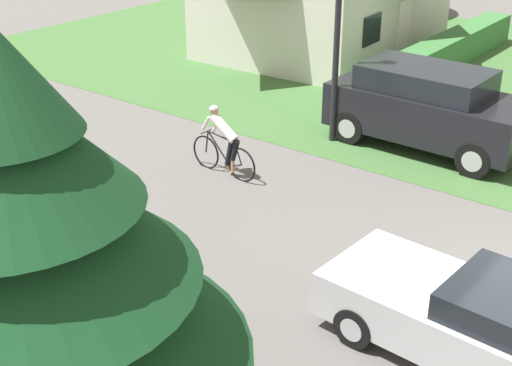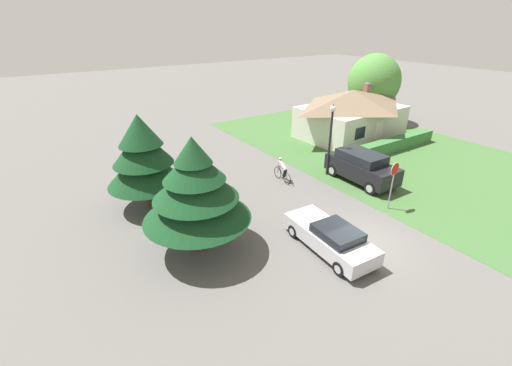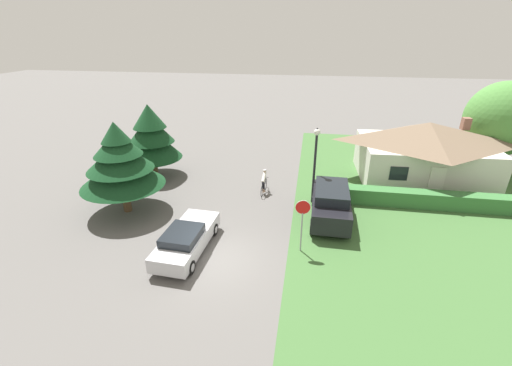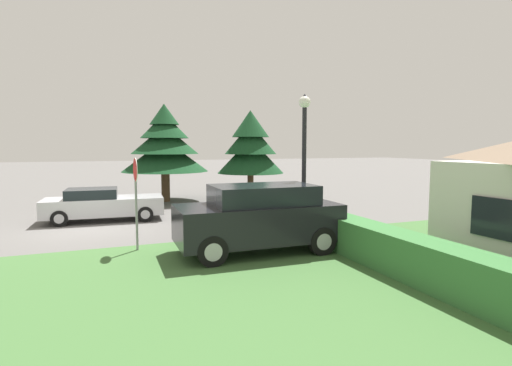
% 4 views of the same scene
% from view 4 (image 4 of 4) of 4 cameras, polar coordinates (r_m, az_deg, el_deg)
% --- Properties ---
extents(ground_plane, '(140.00, 140.00, 0.00)m').
position_cam_4_polar(ground_plane, '(16.10, -22.58, -6.03)').
color(ground_plane, '#5B5956').
extents(grass_verge_right, '(16.00, 36.00, 0.01)m').
position_cam_4_polar(grass_verge_right, '(6.53, 16.04, -22.78)').
color(grass_verge_right, '#3D6633').
rests_on(grass_verge_right, ground).
extents(hedge_row, '(11.27, 0.90, 0.99)m').
position_cam_4_polar(hedge_row, '(8.62, 31.30, -12.75)').
color(hedge_row, '#387038').
rests_on(hedge_row, ground).
extents(sedan_left_lane, '(2.03, 4.72, 1.33)m').
position_cam_4_polar(sedan_left_lane, '(17.49, -21.07, -2.90)').
color(sedan_left_lane, '#BCBCC1').
rests_on(sedan_left_lane, ground).
extents(cyclist, '(0.44, 1.85, 1.55)m').
position_cam_4_polar(cyclist, '(16.36, 4.25, -2.84)').
color(cyclist, black).
rests_on(cyclist, ground).
extents(parked_suv_right, '(2.14, 4.67, 1.94)m').
position_cam_4_polar(parked_suv_right, '(11.48, 0.45, -4.93)').
color(parked_suv_right, black).
rests_on(parked_suv_right, ground).
extents(stop_sign, '(0.71, 0.07, 2.72)m').
position_cam_4_polar(stop_sign, '(12.06, -16.80, -0.31)').
color(stop_sign, gray).
rests_on(stop_sign, ground).
extents(street_lamp, '(0.38, 0.38, 4.72)m').
position_cam_4_polar(street_lamp, '(13.03, 6.90, 5.49)').
color(street_lamp, black).
rests_on(street_lamp, ground).
extents(conifer_tall_near, '(4.66, 4.66, 5.33)m').
position_cam_4_polar(conifer_tall_near, '(22.40, -12.90, 5.23)').
color(conifer_tall_near, '#4C3823').
rests_on(conifer_tall_near, ground).
extents(conifer_tall_far, '(4.02, 4.02, 5.19)m').
position_cam_4_polar(conifer_tall_far, '(24.29, -0.80, 5.25)').
color(conifer_tall_far, '#4C3823').
rests_on(conifer_tall_far, ground).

